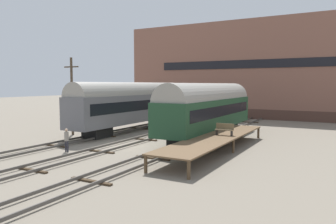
# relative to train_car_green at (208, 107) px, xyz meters

# --- Properties ---
(ground_plane) EXTENTS (200.00, 200.00, 0.00)m
(ground_plane) POSITION_rel_train_car_green_xyz_m (-4.58, -6.84, -2.87)
(ground_plane) COLOR slate
(track_left) EXTENTS (2.60, 60.00, 0.26)m
(track_left) POSITION_rel_train_car_green_xyz_m (-9.16, -6.84, -2.73)
(track_left) COLOR #4C4742
(track_left) RESTS_ON ground
(track_middle) EXTENTS (2.60, 60.00, 0.26)m
(track_middle) POSITION_rel_train_car_green_xyz_m (-4.58, -6.84, -2.73)
(track_middle) COLOR #4C4742
(track_middle) RESTS_ON ground
(track_right) EXTENTS (2.60, 60.00, 0.26)m
(track_right) POSITION_rel_train_car_green_xyz_m (0.00, -6.84, -2.73)
(track_right) COLOR #4C4742
(track_right) RESTS_ON ground
(train_car_green) EXTENTS (3.12, 15.93, 5.10)m
(train_car_green) POSITION_rel_train_car_green_xyz_m (0.00, 0.00, 0.00)
(train_car_green) COLOR black
(train_car_green) RESTS_ON ground
(train_car_grey) EXTENTS (2.85, 18.42, 5.21)m
(train_car_grey) POSITION_rel_train_car_green_xyz_m (-9.16, 1.15, 0.12)
(train_car_grey) COLOR black
(train_car_grey) RESTS_ON ground
(station_platform) EXTENTS (2.98, 15.42, 1.09)m
(station_platform) POSITION_rel_train_car_green_xyz_m (2.81, -5.42, -1.86)
(station_platform) COLOR brown
(station_platform) RESTS_ON ground
(bench) EXTENTS (1.40, 0.40, 0.91)m
(bench) POSITION_rel_train_car_green_xyz_m (3.10, -4.34, -1.29)
(bench) COLOR brown
(bench) RESTS_ON station_platform
(person_worker) EXTENTS (0.32, 0.32, 1.75)m
(person_worker) POSITION_rel_train_car_green_xyz_m (-6.75, -11.00, -1.82)
(person_worker) COLOR #282833
(person_worker) RESTS_ON ground
(utility_pole) EXTENTS (1.80, 0.24, 7.61)m
(utility_pole) POSITION_rel_train_car_green_xyz_m (-12.52, -4.64, 1.10)
(utility_pole) COLOR #473828
(utility_pole) RESTS_ON ground
(warehouse_building) EXTENTS (39.87, 14.04, 14.34)m
(warehouse_building) POSITION_rel_train_car_green_xyz_m (-1.34, 25.65, 4.30)
(warehouse_building) COLOR #4F342A
(warehouse_building) RESTS_ON ground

